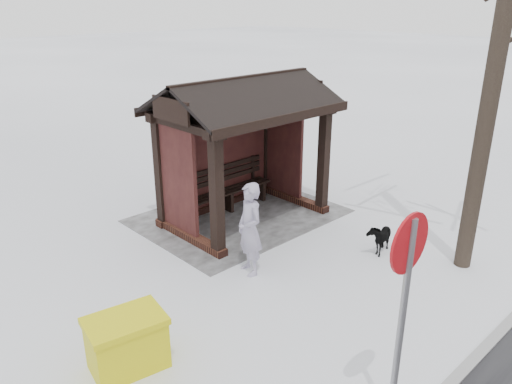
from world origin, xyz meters
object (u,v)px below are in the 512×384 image
road_sign (405,280)px  bus_shelter (239,121)px  grit_bin (127,343)px  pedestrian (250,229)px  dog (380,236)px

road_sign → bus_shelter: bearing=-114.8°
grit_bin → road_sign: size_ratio=0.42×
pedestrian → road_sign: size_ratio=0.64×
bus_shelter → grit_bin: (4.28, 2.60, -1.78)m
dog → road_sign: (3.40, 2.40, 1.53)m
bus_shelter → pedestrian: bus_shelter is taller
dog → road_sign: road_sign is taller
dog → bus_shelter: bearing=179.7°
pedestrian → dog: (-2.31, 1.12, -0.53)m
grit_bin → bus_shelter: bearing=-138.7°
pedestrian → dog: 2.62m
pedestrian → road_sign: 3.81m
grit_bin → road_sign: (-1.72, 2.81, 1.45)m
bus_shelter → road_sign: size_ratio=1.40×
grit_bin → road_sign: road_sign is taller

